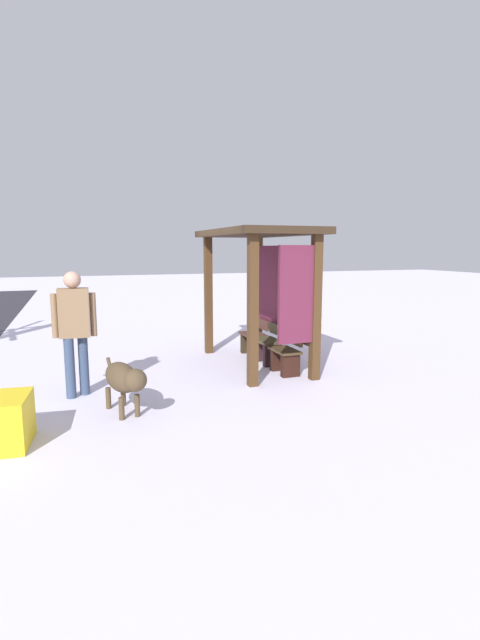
{
  "coord_description": "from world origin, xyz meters",
  "views": [
    {
      "loc": [
        7.8,
        -3.11,
        2.14
      ],
      "look_at": [
        0.29,
        -0.41,
        0.9
      ],
      "focal_mm": 26.01,
      "sensor_mm": 36.0,
      "label": 1
    }
  ],
  "objects_px": {
    "person_walking": "(75,324)",
    "dog": "(124,379)",
    "bench_center_inside": "(269,348)",
    "bench_right_inside": "(286,357)",
    "bench_left_inside": "(254,341)",
    "bus_shelter": "(266,265)",
    "grit_bin": "(2,422)"
  },
  "relations": [
    {
      "from": "person_walking",
      "to": "bus_shelter",
      "type": "bearing_deg",
      "value": 103.05
    },
    {
      "from": "bus_shelter",
      "to": "bench_center_inside",
      "type": "height_order",
      "value": "bus_shelter"
    },
    {
      "from": "bench_center_inside",
      "to": "dog",
      "type": "xyz_separation_m",
      "value": [
        1.85,
        -2.83,
        0.18
      ]
    },
    {
      "from": "bus_shelter",
      "to": "bench_right_inside",
      "type": "distance_m",
      "value": 1.69
    },
    {
      "from": "bus_shelter",
      "to": "person_walking",
      "type": "xyz_separation_m",
      "value": [
        0.76,
        -3.29,
        -0.76
      ]
    },
    {
      "from": "bus_shelter",
      "to": "bench_center_inside",
      "type": "xyz_separation_m",
      "value": [
        -0.09,
        0.1,
        -1.53
      ]
    },
    {
      "from": "bench_center_inside",
      "to": "person_walking",
      "type": "bearing_deg",
      "value": -75.96
    },
    {
      "from": "bench_left_inside",
      "to": "bench_center_inside",
      "type": "xyz_separation_m",
      "value": [
        0.74,
        -0.0,
        0.01
      ]
    },
    {
      "from": "person_walking",
      "to": "dog",
      "type": "bearing_deg",
      "value": 29.25
    },
    {
      "from": "bench_left_inside",
      "to": "bench_center_inside",
      "type": "relative_size",
      "value": 0.98
    },
    {
      "from": "person_walking",
      "to": "grit_bin",
      "type": "relative_size",
      "value": 2.6
    },
    {
      "from": "bench_center_inside",
      "to": "bench_right_inside",
      "type": "distance_m",
      "value": 0.74
    },
    {
      "from": "bus_shelter",
      "to": "bench_left_inside",
      "type": "relative_size",
      "value": 4.02
    },
    {
      "from": "person_walking",
      "to": "grit_bin",
      "type": "distance_m",
      "value": 1.92
    },
    {
      "from": "bus_shelter",
      "to": "grit_bin",
      "type": "relative_size",
      "value": 4.15
    },
    {
      "from": "bench_right_inside",
      "to": "bench_left_inside",
      "type": "bearing_deg",
      "value": -179.99
    },
    {
      "from": "bench_right_inside",
      "to": "person_walking",
      "type": "height_order",
      "value": "person_walking"
    },
    {
      "from": "bench_left_inside",
      "to": "bench_right_inside",
      "type": "height_order",
      "value": "bench_left_inside"
    },
    {
      "from": "bus_shelter",
      "to": "bench_left_inside",
      "type": "height_order",
      "value": "bus_shelter"
    },
    {
      "from": "dog",
      "to": "grit_bin",
      "type": "distance_m",
      "value": 1.48
    },
    {
      "from": "bench_right_inside",
      "to": "person_walking",
      "type": "bearing_deg",
      "value": -88.25
    },
    {
      "from": "bench_center_inside",
      "to": "bench_right_inside",
      "type": "relative_size",
      "value": 1.04
    },
    {
      "from": "bus_shelter",
      "to": "bench_center_inside",
      "type": "relative_size",
      "value": 3.95
    },
    {
      "from": "bench_center_inside",
      "to": "bench_right_inside",
      "type": "bearing_deg",
      "value": 0.07
    },
    {
      "from": "bench_left_inside",
      "to": "dog",
      "type": "relative_size",
      "value": 0.63
    },
    {
      "from": "bench_left_inside",
      "to": "grit_bin",
      "type": "bearing_deg",
      "value": -53.0
    },
    {
      "from": "bench_left_inside",
      "to": "person_walking",
      "type": "height_order",
      "value": "person_walking"
    },
    {
      "from": "bus_shelter",
      "to": "bench_right_inside",
      "type": "bearing_deg",
      "value": 8.5
    },
    {
      "from": "grit_bin",
      "to": "dog",
      "type": "bearing_deg",
      "value": 112.34
    },
    {
      "from": "bus_shelter",
      "to": "person_walking",
      "type": "bearing_deg",
      "value": -76.95
    },
    {
      "from": "bench_center_inside",
      "to": "dog",
      "type": "height_order",
      "value": "bench_center_inside"
    },
    {
      "from": "bench_left_inside",
      "to": "dog",
      "type": "xyz_separation_m",
      "value": [
        2.6,
        -2.83,
        0.19
      ]
    }
  ]
}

